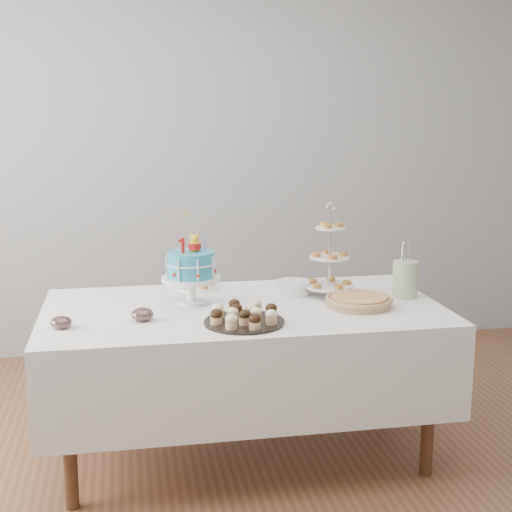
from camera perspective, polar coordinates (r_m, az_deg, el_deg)
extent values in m
plane|color=brown|center=(3.49, -0.14, -17.63)|extent=(5.00, 5.00, 0.00)
cube|color=#989B9D|center=(5.04, -4.28, 7.51)|extent=(5.00, 0.04, 2.70)
cube|color=#989B9D|center=(1.19, 17.50, -6.22)|extent=(5.00, 0.04, 2.70)
cube|color=white|center=(3.54, -1.03, -7.54)|extent=(1.92, 1.02, 0.45)
cylinder|color=#55311D|center=(3.24, -14.75, -13.79)|extent=(0.06, 0.06, 0.67)
cylinder|color=#55311D|center=(3.51, 13.65, -11.73)|extent=(0.06, 0.06, 0.67)
cylinder|color=#55311D|center=(3.92, -13.99, -9.20)|extent=(0.06, 0.06, 0.67)
cylinder|color=#55311D|center=(4.15, 9.47, -7.86)|extent=(0.06, 0.06, 0.67)
cylinder|color=teal|center=(3.48, -5.23, -0.66)|extent=(0.23, 0.23, 0.12)
torus|color=silver|center=(3.48, -5.23, -0.56)|extent=(0.24, 0.24, 0.01)
cube|color=red|center=(3.44, -5.88, 0.86)|extent=(0.02, 0.02, 0.07)
cylinder|color=blue|center=(3.45, -4.12, 0.91)|extent=(0.01, 0.01, 0.07)
cylinder|color=silver|center=(3.48, -5.59, 1.85)|extent=(0.00, 0.00, 0.18)
cylinder|color=#FFE546|center=(3.46, -5.62, 3.37)|extent=(0.05, 0.05, 0.01)
cylinder|color=black|center=(3.20, -0.95, -5.30)|extent=(0.36, 0.36, 0.01)
ellipsoid|color=black|center=(3.17, -2.21, -4.46)|extent=(0.05, 0.05, 0.04)
ellipsoid|color=beige|center=(3.19, 0.30, -4.34)|extent=(0.05, 0.05, 0.04)
cylinder|color=tan|center=(3.50, 8.25, -3.72)|extent=(0.31, 0.31, 0.04)
cylinder|color=tan|center=(3.49, 8.26, -3.35)|extent=(0.27, 0.27, 0.02)
torus|color=tan|center=(3.49, 8.26, -3.42)|extent=(0.33, 0.33, 0.02)
cylinder|color=silver|center=(3.63, 5.92, 0.18)|extent=(0.01, 0.01, 0.44)
cylinder|color=white|center=(3.67, 5.87, -2.39)|extent=(0.25, 0.25, 0.01)
cylinder|color=white|center=(3.63, 5.92, -0.09)|extent=(0.20, 0.20, 0.01)
cylinder|color=white|center=(3.60, 5.97, 2.25)|extent=(0.15, 0.15, 0.01)
torus|color=silver|center=(3.59, 6.00, 3.89)|extent=(0.05, 0.01, 0.05)
cylinder|color=white|center=(3.69, 2.98, -2.53)|extent=(0.18, 0.18, 0.07)
cylinder|color=white|center=(3.83, -4.70, -2.49)|extent=(0.24, 0.24, 0.01)
ellipsoid|color=silver|center=(3.23, -15.32, -5.14)|extent=(0.09, 0.09, 0.06)
cylinder|color=#510D06|center=(3.23, -15.32, -5.22)|extent=(0.06, 0.06, 0.03)
ellipsoid|color=silver|center=(3.27, -9.08, -4.63)|extent=(0.10, 0.10, 0.06)
cylinder|color=#510D06|center=(3.27, -9.07, -4.72)|extent=(0.07, 0.07, 0.03)
cylinder|color=beige|center=(3.70, 11.84, -1.82)|extent=(0.13, 0.13, 0.19)
cylinder|color=beige|center=(3.72, 12.79, -1.53)|extent=(0.01, 0.01, 0.10)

